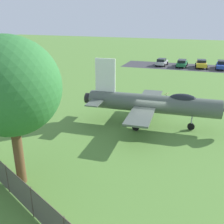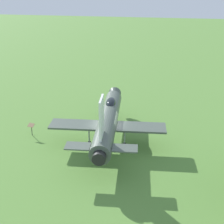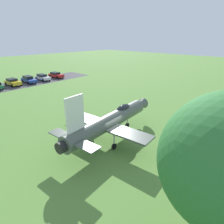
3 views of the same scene
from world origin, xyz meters
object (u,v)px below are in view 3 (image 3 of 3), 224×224
display_jet (111,120)px  parked_car_yellow (13,82)px  parked_car_red (56,75)px  parked_car_blue (29,79)px  parked_car_white (43,77)px  info_plaque (68,114)px

display_jet → parked_car_yellow: bearing=81.3°
parked_car_red → display_jet: bearing=-28.3°
parked_car_blue → parked_car_yellow: size_ratio=1.11×
display_jet → parked_car_blue: 31.82m
parked_car_white → parked_car_yellow: (-7.07, -0.38, 0.03)m
parked_car_blue → parked_car_yellow: parked_car_blue is taller
info_plaque → parked_car_red: size_ratio=0.25×
info_plaque → parked_car_blue: (5.62, 24.29, -0.09)m
parked_car_blue → display_jet: bearing=-9.9°
info_plaque → parked_car_yellow: parked_car_yellow is taller
parked_car_red → parked_car_white: 3.78m
parked_car_blue → parked_car_yellow: 3.57m
display_jet → info_plaque: size_ratio=11.56×
info_plaque → parked_car_blue: bearing=77.0°
parked_car_red → parked_car_yellow: bearing=-93.8°
parked_car_blue → parked_car_red: bearing=92.2°
parked_car_white → parked_car_blue: size_ratio=0.98×
info_plaque → parked_car_red: (12.90, 24.64, -0.12)m
display_jet → parked_car_white: 32.74m
display_jet → parked_car_white: bearing=68.8°
display_jet → parked_car_yellow: size_ratio=3.06×
parked_car_blue → parked_car_yellow: bearing=-86.9°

